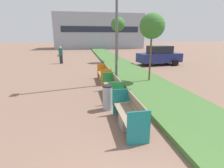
# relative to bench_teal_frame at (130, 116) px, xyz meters

# --- Properties ---
(planter_grass_strip) EXTENTS (2.80, 120.00, 0.18)m
(planter_grass_strip) POSITION_rel_bench_teal_frame_xyz_m (2.26, 8.47, -0.27)
(planter_grass_strip) COLOR #426B33
(planter_grass_strip) RESTS_ON ground
(building_backdrop) EXTENTS (19.78, 8.94, 7.64)m
(building_backdrop) POSITION_rel_bench_teal_frame_xyz_m (3.06, 38.62, 3.46)
(building_backdrop) COLOR #939EAD
(building_backdrop) RESTS_ON ground
(bench_teal_frame) EXTENTS (0.65, 1.96, 0.94)m
(bench_teal_frame) POSITION_rel_bench_teal_frame_xyz_m (0.00, 0.00, 0.00)
(bench_teal_frame) COLOR gray
(bench_teal_frame) RESTS_ON ground
(bench_green_frame) EXTENTS (0.65, 2.02, 0.94)m
(bench_green_frame) POSITION_rel_bench_teal_frame_xyz_m (0.00, 2.94, 0.00)
(bench_green_frame) COLOR gray
(bench_green_frame) RESTS_ON ground
(bench_orange_frame) EXTENTS (0.65, 2.06, 0.94)m
(bench_orange_frame) POSITION_rel_bench_teal_frame_xyz_m (0.00, 5.87, 0.00)
(bench_orange_frame) COLOR gray
(bench_orange_frame) RESTS_ON ground
(litter_bin) EXTENTS (0.38, 0.38, 0.96)m
(litter_bin) POSITION_rel_bench_teal_frame_xyz_m (-0.47, 1.46, 0.12)
(litter_bin) COLOR #9EA0A5
(litter_bin) RESTS_ON ground
(street_lamp_post) EXTENTS (0.24, 0.44, 8.45)m
(street_lamp_post) POSITION_rel_bench_teal_frame_xyz_m (0.61, 5.13, 4.25)
(street_lamp_post) COLOR #56595B
(street_lamp_post) RESTS_ON ground
(sapling_tree_near) EXTENTS (1.42, 1.42, 4.00)m
(sapling_tree_near) POSITION_rel_bench_teal_frame_xyz_m (2.60, 4.92, 2.91)
(sapling_tree_near) COLOR brown
(sapling_tree_near) RESTS_ON ground
(sapling_tree_far) EXTENTS (1.47, 1.47, 4.69)m
(sapling_tree_far) POSITION_rel_bench_teal_frame_xyz_m (2.60, 14.18, 3.57)
(sapling_tree_far) COLOR brown
(sapling_tree_far) RESTS_ON ground
(pedestrian_walking) EXTENTS (0.53, 0.24, 1.76)m
(pedestrian_walking) POSITION_rel_bench_teal_frame_xyz_m (-3.44, 14.04, 0.54)
(pedestrian_walking) COLOR #232633
(pedestrian_walking) RESTS_ON ground
(parked_car_distant) EXTENTS (4.38, 2.25, 1.86)m
(parked_car_distant) POSITION_rel_bench_teal_frame_xyz_m (6.18, 11.37, 0.55)
(parked_car_distant) COLOR navy
(parked_car_distant) RESTS_ON ground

